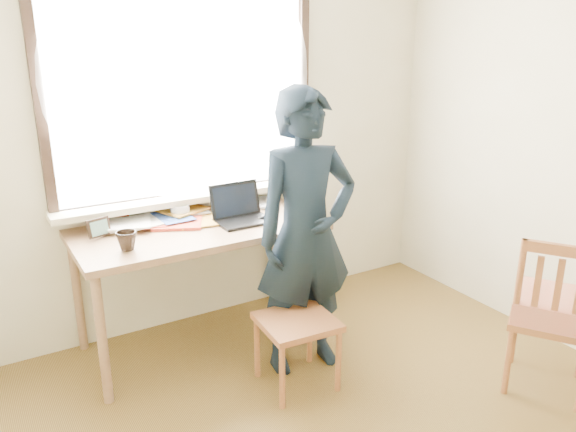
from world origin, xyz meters
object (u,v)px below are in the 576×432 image
side_chair (553,310)px  desk (199,239)px  laptop (240,212)px  person (306,234)px  mug_dark (127,241)px  work_chair (297,329)px  mug_white (180,212)px

side_chair → desk: bearing=135.6°
laptop → person: 0.54m
mug_dark → person: size_ratio=0.07×
mug_dark → work_chair: bearing=-34.6°
mug_white → side_chair: bearing=-47.2°
desk → laptop: size_ratio=4.46×
work_chair → mug_white: bearing=110.0°
mug_dark → person: bearing=-21.0°
desk → side_chair: (1.51, -1.48, -0.24)m
desk → side_chair: 2.12m
desk → work_chair: bearing=-68.0°
laptop → person: person is taller
desk → mug_dark: mug_dark is taller
laptop → mug_white: 0.39m
mug_white → work_chair: (0.33, -0.91, -0.51)m
mug_white → mug_dark: bearing=-140.4°
laptop → mug_white: bearing=144.8°
desk → side_chair: size_ratio=1.62×
mug_dark → desk: bearing=19.7°
mug_dark → side_chair: bearing=-33.0°
desk → laptop: laptop is taller
laptop → person: size_ratio=0.20×
laptop → work_chair: (0.01, -0.68, -0.52)m
mug_dark → person: (0.95, -0.36, -0.02)m
desk → person: bearing=-49.8°
mug_white → person: 0.89m
laptop → mug_dark: (-0.77, -0.15, -0.00)m
work_chair → side_chair: bearing=-32.0°
laptop → person: (0.18, -0.51, -0.02)m
mug_white → mug_dark: mug_dark is taller
mug_dark → side_chair: side_chair is taller
desk → person: 0.72m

